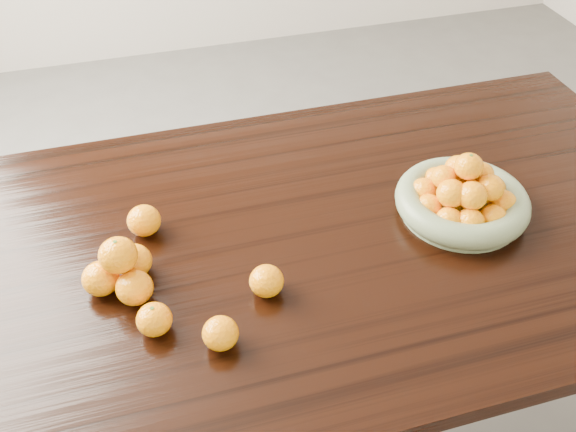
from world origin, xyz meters
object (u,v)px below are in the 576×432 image
object	(u,v)px
dining_table	(280,268)
orange_pyramid	(122,270)
loose_orange_0	(154,319)
fruit_bowl	(463,198)

from	to	relation	value
dining_table	orange_pyramid	size ratio (longest dim) A/B	13.47
dining_table	loose_orange_0	size ratio (longest dim) A/B	29.61
dining_table	fruit_bowl	distance (m)	0.44
dining_table	loose_orange_0	xyz separation A→B (m)	(-0.29, -0.18, 0.12)
dining_table	fruit_bowl	size ratio (longest dim) A/B	6.65
fruit_bowl	dining_table	bearing A→B (deg)	175.91
orange_pyramid	loose_orange_0	distance (m)	0.14
loose_orange_0	dining_table	bearing A→B (deg)	31.45
orange_pyramid	loose_orange_0	world-z (taller)	orange_pyramid
fruit_bowl	loose_orange_0	distance (m)	0.73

